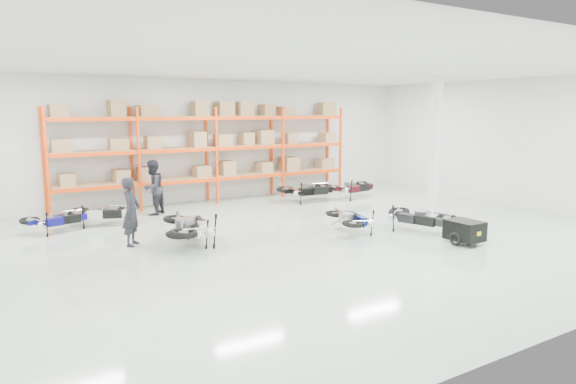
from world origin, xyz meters
TOP-DOWN VIEW (x-y plane):
  - room at (0.00, 0.00)m, footprint 18.00×18.00m
  - pallet_rack at (-0.00, 6.45)m, footprint 11.28×0.98m
  - structural_column at (5.20, 0.50)m, footprint 0.25×0.25m
  - moto_blue_centre at (1.26, -0.15)m, footprint 1.28×1.82m
  - moto_silver_left at (-2.99, 1.00)m, footprint 1.43×2.18m
  - moto_black_far_left at (-2.95, 1.03)m, footprint 1.56×1.89m
  - moto_touring_right at (2.98, -1.02)m, footprint 1.31×1.95m
  - trailer at (2.98, -2.62)m, footprint 0.76×1.44m
  - moto_back_a at (-5.64, 4.27)m, footprint 1.71×1.13m
  - moto_back_b at (-4.37, 4.50)m, footprint 1.81×1.34m
  - moto_back_c at (3.02, 4.60)m, footprint 2.02×1.17m
  - moto_back_d at (4.89, 4.33)m, footprint 1.92×1.07m
  - person_left at (-4.24, 1.71)m, footprint 0.70×0.76m
  - person_back at (-2.61, 5.25)m, footprint 1.10×1.10m

SIDE VIEW (x-z plane):
  - trailer at x=2.98m, z-range 0.05..0.65m
  - moto_back_a at x=-5.64m, z-range -0.03..0.99m
  - moto_back_b at x=-4.37m, z-range -0.03..1.03m
  - moto_blue_centre at x=1.26m, z-range -0.03..1.04m
  - moto_black_far_left at x=-2.95m, z-range -0.03..1.07m
  - moto_touring_right at x=2.98m, z-range -0.03..1.12m
  - moto_back_d at x=4.89m, z-range -0.03..1.16m
  - moto_back_c at x=3.02m, z-range -0.03..1.21m
  - moto_silver_left at x=-2.99m, z-range -0.04..1.26m
  - person_left at x=-4.24m, z-range 0.00..1.73m
  - person_back at x=-2.61m, z-range 0.00..1.80m
  - room at x=0.00m, z-range -6.75..11.25m
  - structural_column at x=5.20m, z-range 0.00..4.50m
  - pallet_rack at x=0.00m, z-range 0.45..4.07m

